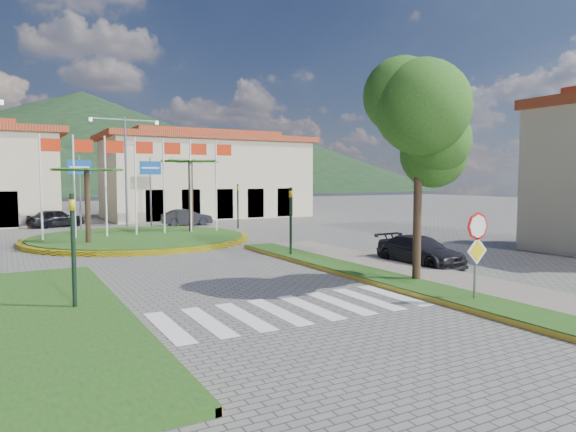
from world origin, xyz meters
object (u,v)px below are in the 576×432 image
car_dark_b (187,217)px  deciduous_tree (419,131)px  stop_sign (477,242)px  car_side_right (420,251)px  car_dark_a (56,218)px  roundabout_island (139,238)px

car_dark_b → deciduous_tree: bearing=-177.3°
stop_sign → car_side_right: stop_sign is taller
car_dark_a → car_side_right: car_dark_a is taller
stop_sign → car_dark_b: size_ratio=0.70×
car_dark_b → car_dark_a: bearing=71.2°
car_dark_a → stop_sign: bearing=175.8°
deciduous_tree → car_side_right: size_ratio=1.63×
stop_sign → car_dark_a: bearing=104.8°
deciduous_tree → car_dark_b: size_ratio=1.79×
car_dark_b → car_side_right: size_ratio=0.91×
car_side_right → stop_sign: bearing=-122.8°
stop_sign → roundabout_island: bearing=103.7°
roundabout_island → car_dark_b: (5.46, 8.00, 0.45)m
car_dark_a → deciduous_tree: bearing=178.4°
car_dark_b → car_side_right: 22.45m
stop_sign → car_side_right: 6.78m
car_dark_b → car_side_right: (2.80, -22.27, -0.02)m
roundabout_island → car_side_right: roundabout_island is taller
roundabout_island → car_dark_a: size_ratio=3.23×
deciduous_tree → car_dark_b: deciduous_tree is taller
car_dark_b → car_side_right: bearing=-170.2°
stop_sign → deciduous_tree: (0.60, 3.04, 3.38)m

